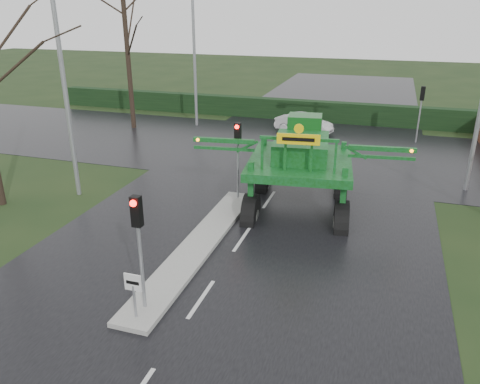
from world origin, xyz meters
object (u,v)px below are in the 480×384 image
(traffic_signal_far, at_px, (421,102))
(crop_sprayer, at_px, (252,160))
(street_light_left_far, at_px, (198,39))
(white_sedan, at_px, (303,133))
(traffic_signal_near, at_px, (138,229))
(traffic_signal_mid, at_px, (238,144))
(keep_left_sign, at_px, (133,289))
(street_light_left_near, at_px, (67,60))

(traffic_signal_far, xyz_separation_m, crop_sprayer, (-6.77, -13.84, -0.20))
(traffic_signal_far, relative_size, street_light_left_far, 0.35)
(street_light_left_far, height_order, white_sedan, street_light_left_far)
(traffic_signal_near, height_order, traffic_signal_mid, same)
(keep_left_sign, xyz_separation_m, street_light_left_near, (-6.89, 7.50, 4.93))
(traffic_signal_far, height_order, crop_sprayer, crop_sprayer)
(street_light_left_near, xyz_separation_m, crop_sprayer, (7.92, 0.16, -3.60))
(keep_left_sign, xyz_separation_m, white_sedan, (0.57, 21.67, -1.06))
(traffic_signal_mid, bearing_deg, street_light_left_far, 118.86)
(street_light_left_near, xyz_separation_m, street_light_left_far, (0.00, 14.00, 0.00))
(keep_left_sign, relative_size, traffic_signal_near, 0.38)
(street_light_left_far, distance_m, white_sedan, 9.57)
(traffic_signal_mid, bearing_deg, crop_sprayer, -52.27)
(crop_sprayer, height_order, white_sedan, crop_sprayer)
(traffic_signal_mid, bearing_deg, traffic_signal_far, 58.07)
(keep_left_sign, bearing_deg, street_light_left_near, 132.59)
(street_light_left_far, bearing_deg, traffic_signal_mid, -61.14)
(traffic_signal_near, xyz_separation_m, street_light_left_near, (-6.89, 7.01, 3.40))
(keep_left_sign, xyz_separation_m, street_light_left_far, (-6.89, 21.50, 4.93))
(traffic_signal_near, distance_m, traffic_signal_far, 22.42)
(traffic_signal_mid, relative_size, crop_sprayer, 0.39)
(street_light_left_near, relative_size, crop_sprayer, 1.11)
(traffic_signal_mid, bearing_deg, traffic_signal_near, -90.00)
(street_light_left_near, bearing_deg, traffic_signal_far, 43.63)
(traffic_signal_far, distance_m, street_light_left_far, 15.08)
(traffic_signal_far, bearing_deg, traffic_signal_near, 69.64)
(traffic_signal_far, relative_size, white_sedan, 0.91)
(traffic_signal_near, height_order, crop_sprayer, crop_sprayer)
(keep_left_sign, height_order, traffic_signal_mid, traffic_signal_mid)
(keep_left_sign, height_order, traffic_signal_far, traffic_signal_far)
(crop_sprayer, xyz_separation_m, white_sedan, (-0.45, 14.01, -2.39))
(traffic_signal_near, relative_size, crop_sprayer, 0.39)
(traffic_signal_far, height_order, white_sedan, traffic_signal_far)
(traffic_signal_mid, height_order, street_light_left_far, street_light_left_far)
(white_sedan, bearing_deg, traffic_signal_near, -165.73)
(traffic_signal_far, relative_size, crop_sprayer, 0.39)
(street_light_left_far, bearing_deg, white_sedan, 1.33)
(keep_left_sign, height_order, street_light_left_near, street_light_left_near)
(traffic_signal_far, bearing_deg, crop_sprayer, 63.93)
(traffic_signal_near, relative_size, white_sedan, 0.91)
(street_light_left_far, bearing_deg, traffic_signal_near, -71.83)
(street_light_left_near, distance_m, white_sedan, 17.10)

